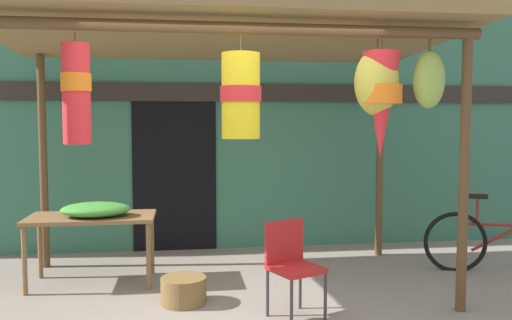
{
  "coord_description": "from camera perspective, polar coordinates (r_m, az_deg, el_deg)",
  "views": [
    {
      "loc": [
        -0.45,
        -4.39,
        1.72
      ],
      "look_at": [
        0.26,
        0.72,
        1.34
      ],
      "focal_mm": 36.87,
      "sensor_mm": 36.0,
      "label": 1
    }
  ],
  "objects": [
    {
      "name": "display_table",
      "position": [
        5.84,
        -17.4,
        -6.55
      ],
      "size": [
        1.31,
        0.68,
        0.73
      ],
      "color": "brown",
      "rests_on": "ground_plane"
    },
    {
      "name": "parked_bicycle",
      "position": [
        6.68,
        25.18,
        -8.09
      ],
      "size": [
        1.69,
        0.61,
        0.92
      ],
      "color": "black",
      "rests_on": "ground_plane"
    },
    {
      "name": "shop_facade",
      "position": [
        7.19,
        -4.37,
        3.99
      ],
      "size": [
        9.45,
        0.29,
        3.4
      ],
      "color": "#387056",
      "rests_on": "ground_plane"
    },
    {
      "name": "flower_heap_on_table",
      "position": [
        5.73,
        -16.86,
        -5.16
      ],
      "size": [
        0.71,
        0.5,
        0.15
      ],
      "color": "green",
      "rests_on": "display_table"
    },
    {
      "name": "folding_chair",
      "position": [
        4.72,
        3.82,
        -10.78
      ],
      "size": [
        0.53,
        0.53,
        0.84
      ],
      "color": "#AD1E1E",
      "rests_on": "ground_plane"
    },
    {
      "name": "wicker_basket_by_table",
      "position": [
        5.16,
        -7.86,
        -13.83
      ],
      "size": [
        0.43,
        0.43,
        0.25
      ],
      "primitive_type": "cylinder",
      "color": "brown",
      "rests_on": "ground_plane"
    },
    {
      "name": "market_stall_canopy",
      "position": [
        5.28,
        -1.74,
        11.86
      ],
      "size": [
        4.61,
        2.54,
        2.73
      ],
      "color": "brown",
      "rests_on": "ground_plane"
    }
  ]
}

